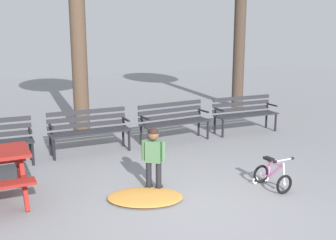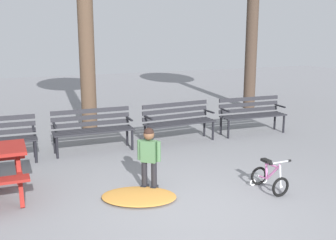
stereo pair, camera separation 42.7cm
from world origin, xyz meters
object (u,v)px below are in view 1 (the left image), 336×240
park_bench_left (89,127)px  child_standing (154,154)px  kids_bicycle (272,176)px  park_bench_far_right (244,111)px  park_bench_right (174,119)px

park_bench_left → child_standing: (0.32, -2.40, 0.06)m
park_bench_left → kids_bicycle: (2.00, -3.16, -0.31)m
park_bench_far_right → kids_bicycle: (-1.81, -3.15, -0.31)m
child_standing → kids_bicycle: child_standing is taller
park_bench_left → park_bench_far_right: bearing=-0.1°
park_bench_right → park_bench_far_right: (1.91, 0.00, 0.00)m
park_bench_left → park_bench_right: bearing=-0.3°
park_bench_far_right → kids_bicycle: bearing=-119.9°
park_bench_right → kids_bicycle: (0.10, -3.15, -0.31)m
child_standing → kids_bicycle: size_ratio=1.72×
park_bench_left → park_bench_right: size_ratio=0.99×
park_bench_far_right → kids_bicycle: size_ratio=2.84×
park_bench_left → park_bench_right: (1.89, -0.01, 0.00)m
park_bench_right → kids_bicycle: 3.16m
park_bench_far_right → kids_bicycle: park_bench_far_right is taller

